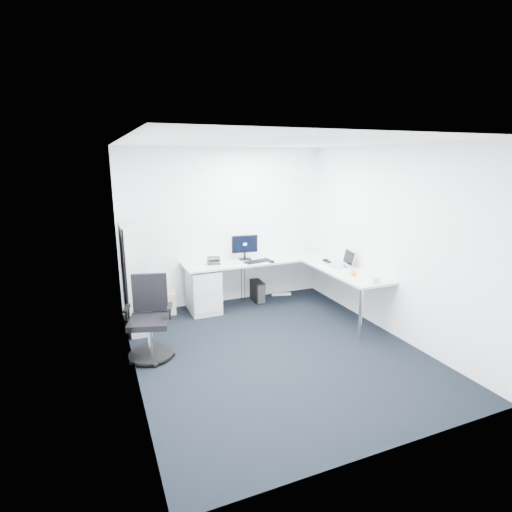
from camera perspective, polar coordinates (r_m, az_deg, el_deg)
name	(u,v)px	position (r m, az deg, el deg)	size (l,w,h in m)	color
ground	(275,350)	(5.53, 2.80, -13.23)	(4.20, 4.20, 0.00)	black
ceiling	(278,142)	(4.93, 3.18, 15.99)	(4.20, 4.20, 0.00)	white
wall_back	(225,227)	(6.97, -4.45, 4.19)	(3.60, 0.02, 2.70)	white
wall_front	(390,309)	(3.37, 18.61, -7.13)	(3.60, 0.02, 2.70)	white
wall_left	(129,267)	(4.60, -17.72, -1.48)	(0.02, 4.20, 2.70)	white
wall_right	(390,241)	(6.04, 18.61, 2.00)	(0.02, 4.20, 2.70)	white
l_desk	(270,286)	(6.76, 2.00, -4.38)	(2.75, 1.54, 0.80)	#B8BBBA
drawer_pedestal	(204,290)	(6.73, -7.51, -4.86)	(0.48, 0.60, 0.74)	#B8BBBA
bookshelf	(135,278)	(6.16, -16.96, -2.97)	(0.31, 0.80, 1.60)	#B8BABB
task_chair	(149,319)	(5.28, -15.07, -8.72)	(0.60, 0.60, 1.06)	black
black_pc_tower	(257,291)	(7.20, 0.20, -5.04)	(0.17, 0.38, 0.37)	black
beige_pc_tower	(170,301)	(6.87, -12.14, -6.36)	(0.17, 0.38, 0.36)	#BBAF9F
power_strip	(281,294)	(7.56, 3.63, -5.46)	(0.36, 0.06, 0.04)	silver
monitor	(245,247)	(6.86, -1.61, 1.27)	(0.45, 0.15, 0.44)	black
black_keyboard	(258,261)	(6.75, 0.24, -0.74)	(0.47, 0.17, 0.02)	black
mouse	(271,261)	(6.72, 2.21, -0.78)	(0.06, 0.11, 0.03)	black
desk_phone	(214,260)	(6.65, -6.08, -0.53)	(0.20, 0.20, 0.14)	#2A2A2C
laptop	(336,258)	(6.60, 11.42, -0.31)	(0.37, 0.36, 0.26)	#B8BBBF
white_keyboard	(329,269)	(6.41, 10.40, -1.82)	(0.12, 0.43, 0.01)	silver
headphones	(327,260)	(6.84, 10.10, -0.62)	(0.13, 0.21, 0.06)	black
orange_fruit	(353,273)	(6.14, 13.72, -2.33)	(0.08, 0.08, 0.08)	orange
tissue_box	(370,279)	(5.91, 16.02, -3.15)	(0.12, 0.23, 0.08)	silver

